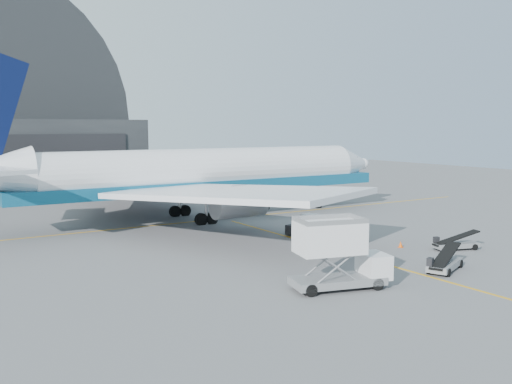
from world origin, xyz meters
TOP-DOWN VIEW (x-y plane):
  - ground at (0.00, 0.00)m, footprint 200.00×200.00m
  - taxi_lines at (0.00, 12.67)m, footprint 80.00×42.12m
  - distant_bldg_a at (38.00, 72.00)m, footprint 14.00×8.00m
  - distant_bldg_b at (55.00, 68.00)m, footprint 8.00×6.00m
  - airliner at (-3.57, 21.08)m, footprint 54.95×53.29m
  - catering_truck at (-7.80, -9.88)m, footprint 7.12×4.06m
  - pushback_tug at (2.62, 6.82)m, footprint 4.85×3.52m
  - belt_loader_a at (2.30, -10.49)m, footprint 4.81×3.19m
  - belt_loader_b at (9.16, -5.98)m, footprint 4.45×2.44m
  - traffic_cone at (5.77, -2.72)m, footprint 0.40×0.40m

SIDE VIEW (x-z plane):
  - ground at x=0.00m, z-range 0.00..0.00m
  - distant_bldg_a at x=38.00m, z-range -2.00..2.00m
  - distant_bldg_b at x=55.00m, z-range -1.40..1.40m
  - taxi_lines at x=0.00m, z-range 0.00..0.02m
  - traffic_cone at x=5.77m, z-range -0.01..0.56m
  - belt_loader_b at x=9.16m, z-range -0.32..1.34m
  - belt_loader_a at x=2.30m, z-range -0.35..1.48m
  - pushback_tug at x=2.62m, z-range -0.25..1.77m
  - catering_truck at x=-7.80m, z-range 0.03..4.64m
  - airliner at x=-3.57m, z-range -4.25..15.04m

